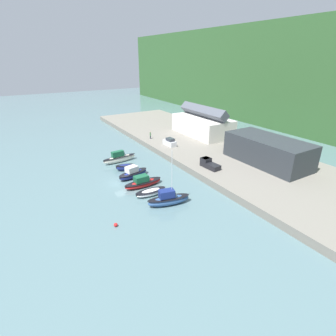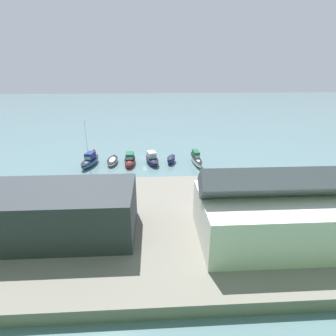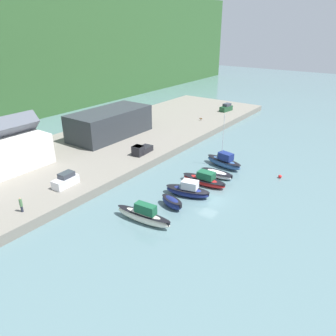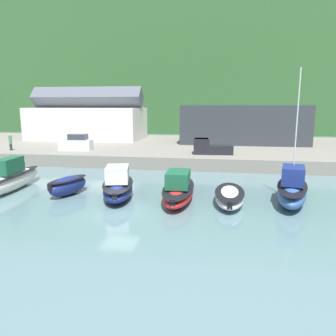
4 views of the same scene
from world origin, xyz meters
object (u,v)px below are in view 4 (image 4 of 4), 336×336
Objects in this scene: moored_boat_0 at (13,178)px; moored_boat_1 at (68,185)px; parked_car_0 at (76,143)px; moored_boat_4 at (229,196)px; pickup_truck_0 at (209,147)px; moored_boat_3 at (178,190)px; person_on_quay at (10,142)px; moored_boat_2 at (118,186)px; moored_boat_5 at (292,189)px.

moored_boat_0 reaches higher than moored_boat_1.
parked_car_0 is at bearing 128.11° from moored_boat_1.
pickup_truck_0 is (-2.12, 15.55, 1.72)m from moored_boat_4.
moored_boat_3 is 22.35m from parked_car_0.
person_on_quay is (-28.07, 14.66, 2.00)m from moored_boat_4.
moored_boat_0 is 9.88m from moored_boat_2.
moored_boat_2 is 19.15m from parked_car_0.
moored_boat_2 is 1.54× the size of pickup_truck_0.
person_on_quay is at bearing 169.24° from moored_boat_5.
moored_boat_2 is 0.94× the size of moored_boat_3.
moored_boat_1 is 4.33m from moored_boat_2.
moored_boat_3 reaches higher than moored_boat_4.
person_on_quay is at bearing 148.18° from moored_boat_3.
pickup_truck_0 is 25.97m from person_on_quay.
parked_car_0 is 2.01× the size of person_on_quay.
pickup_truck_0 is (16.61, 14.41, 1.23)m from moored_boat_0.
parked_car_0 is 8.63m from person_on_quay.
moored_boat_1 is 0.44× the size of moored_boat_5.
moored_boat_4 is at bearing -8.15° from moored_boat_0.
parked_car_0 is 17.47m from pickup_truck_0.
moored_boat_2 reaches higher than moored_boat_4.
moored_boat_0 reaches higher than moored_boat_2.
parked_car_0 is at bearing 141.46° from moored_boat_4.
moored_boat_5 is (23.42, -0.12, 0.01)m from moored_boat_0.
pickup_truck_0 reaches higher than moored_boat_2.
parked_car_0 is at bearing 10.05° from person_on_quay.
person_on_quay is (-24.14, 14.38, 1.72)m from moored_boat_3.
moored_boat_3 is at bearing -14.33° from moored_boat_2.
moored_boat_2 is at bearing 151.59° from pickup_truck_0.
person_on_quay is (-19.20, 14.30, 1.63)m from moored_boat_2.
moored_boat_3 is at bearing 176.96° from moored_boat_4.
pickup_truck_0 reaches higher than moored_boat_1.
parked_car_0 is at bearing 159.87° from moored_boat_5.
pickup_truck_0 is at bearing -95.74° from parked_car_0.
person_on_quay is (-14.87, 14.28, 1.76)m from moored_boat_1.
pickup_truck_0 is (6.76, 15.19, 1.35)m from moored_boat_2.
pickup_truck_0 is at bearing 82.17° from moored_boat_3.
moored_boat_4 is at bearing -27.57° from person_on_quay.
parked_car_0 reaches higher than moored_boat_2.
moored_boat_1 is 0.92× the size of pickup_truck_0.
moored_boat_0 is 22.02m from pickup_truck_0.
pickup_truck_0 is (11.09, 15.18, 1.48)m from moored_boat_1.
parked_car_0 reaches higher than moored_boat_4.
moored_boat_3 is 1.86× the size of parked_car_0.
moored_boat_1 is 13.21m from moored_boat_4.
moored_boat_3 is at bearing -139.17° from parked_car_0.
moored_boat_5 is 16.10m from pickup_truck_0.
moored_boat_0 is 2.02× the size of parked_car_0.
moored_boat_5 is 35.53m from person_on_quay.
parked_car_0 reaches higher than person_on_quay.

